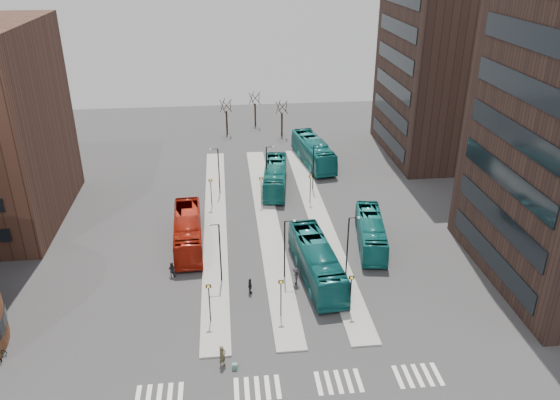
{
  "coord_description": "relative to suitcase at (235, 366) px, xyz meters",
  "views": [
    {
      "loc": [
        -2.55,
        -25.8,
        29.27
      ],
      "look_at": [
        2.92,
        24.97,
        5.0
      ],
      "focal_mm": 35.0,
      "sensor_mm": 36.0,
      "label": 1
    }
  ],
  "objects": [
    {
      "name": "teal_bus_d",
      "position": [
        12.71,
        41.27,
        1.56
      ],
      "size": [
        4.82,
        13.29,
        3.62
      ],
      "primitive_type": "imported",
      "rotation": [
        0.0,
        0.0,
        0.14
      ],
      "color": "#166E6F",
      "rests_on": "ground"
    },
    {
      "name": "commuter_a",
      "position": [
        -5.58,
        13.37,
        0.51
      ],
      "size": [
        0.89,
        0.79,
        1.5
      ],
      "primitive_type": "imported",
      "rotation": [
        0.0,
        0.0,
        2.78
      ],
      "color": "black",
      "rests_on": "ground"
    },
    {
      "name": "suitcase",
      "position": [
        0.0,
        0.0,
        0.0
      ],
      "size": [
        0.42,
        0.35,
        0.49
      ],
      "primitive_type": "cube",
      "rotation": [
        0.0,
        0.0,
        -0.09
      ],
      "color": "navy",
      "rests_on": "ground"
    },
    {
      "name": "red_bus",
      "position": [
        -4.25,
        19.3,
        1.4
      ],
      "size": [
        3.34,
        11.91,
        3.28
      ],
      "primitive_type": "imported",
      "rotation": [
        0.0,
        0.0,
        0.05
      ],
      "color": "#9D1B0C",
      "rests_on": "ground"
    },
    {
      "name": "teal_bus_c",
      "position": [
        14.96,
        17.28,
        1.25
      ],
      "size": [
        4.22,
        11.0,
        2.99
      ],
      "primitive_type": "imported",
      "rotation": [
        0.0,
        0.0,
        -0.16
      ],
      "color": "#16706E",
      "rests_on": "ground"
    },
    {
      "name": "bare_trees",
      "position": [
        5.22,
        56.51,
        2.48
      ],
      "size": [
        10.97,
        8.14,
        5.9
      ],
      "color": "black",
      "rests_on": "ground"
    },
    {
      "name": "sign_poles",
      "position": [
        4.16,
        16.84,
        2.16
      ],
      "size": [
        12.45,
        22.12,
        3.65
      ],
      "color": "black",
      "rests_on": "ground"
    },
    {
      "name": "traveller",
      "position": [
        -0.89,
        0.47,
        0.66
      ],
      "size": [
        0.78,
        0.78,
        1.82
      ],
      "primitive_type": "imported",
      "rotation": [
        0.0,
        0.0,
        0.79
      ],
      "color": "#4C462E",
      "rests_on": "ground"
    },
    {
      "name": "lamp_posts",
      "position": [
        5.19,
        21.84,
        3.33
      ],
      "size": [
        14.04,
        20.24,
        6.12
      ],
      "color": "black",
      "rests_on": "ground"
    },
    {
      "name": "commuter_c",
      "position": [
        6.07,
        10.71,
        0.62
      ],
      "size": [
        0.71,
        1.16,
        1.73
      ],
      "primitive_type": "imported",
      "rotation": [
        0.0,
        0.0,
        4.78
      ],
      "color": "black",
      "rests_on": "ground"
    },
    {
      "name": "crosswalk_stripes",
      "position": [
        4.31,
        -2.16,
        -0.24
      ],
      "size": [
        22.35,
        2.4,
        0.01
      ],
      "color": "silver",
      "rests_on": "ground"
    },
    {
      "name": "teal_bus_b",
      "position": [
        6.36,
        33.01,
        1.37
      ],
      "size": [
        4.27,
        11.83,
        3.22
      ],
      "primitive_type": "imported",
      "rotation": [
        0.0,
        0.0,
        -0.14
      ],
      "color": "#156B67",
      "rests_on": "ground"
    },
    {
      "name": "island_right",
      "position": [
        10.56,
        23.84,
        -0.17
      ],
      "size": [
        2.5,
        45.0,
        0.15
      ],
      "primitive_type": "cube",
      "color": "gray",
      "rests_on": "ground"
    },
    {
      "name": "teal_bus_a",
      "position": [
        8.21,
        11.74,
        1.49
      ],
      "size": [
        3.98,
        12.66,
        3.47
      ],
      "primitive_type": "imported",
      "rotation": [
        0.0,
        0.0,
        0.09
      ],
      "color": "#12595B",
      "rests_on": "ground"
    },
    {
      "name": "tower_far",
      "position": [
        34.54,
        43.84,
        14.75
      ],
      "size": [
        20.12,
        20.0,
        30.0
      ],
      "color": "#32211B",
      "rests_on": "ground"
    },
    {
      "name": "commuter_b",
      "position": [
        1.75,
        9.71,
        0.53
      ],
      "size": [
        0.54,
        0.96,
        1.55
      ],
      "primitive_type": "imported",
      "rotation": [
        0.0,
        0.0,
        1.76
      ],
      "color": "black",
      "rests_on": "ground"
    },
    {
      "name": "island_mid",
      "position": [
        4.56,
        23.84,
        -0.17
      ],
      "size": [
        2.5,
        45.0,
        0.15
      ],
      "primitive_type": "cube",
      "color": "gray",
      "rests_on": "ground"
    },
    {
      "name": "island_left",
      "position": [
        -1.44,
        23.84,
        -0.17
      ],
      "size": [
        2.5,
        45.0,
        0.15
      ],
      "primitive_type": "cube",
      "color": "gray",
      "rests_on": "ground"
    }
  ]
}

